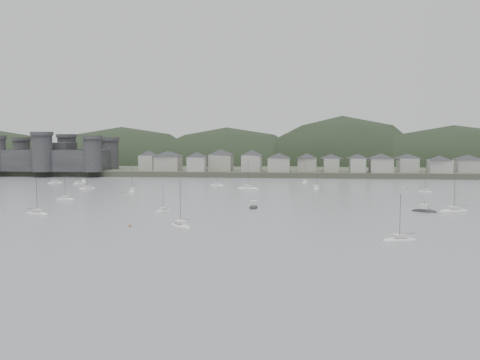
# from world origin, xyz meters

# --- Properties ---
(ground) EXTENTS (900.00, 900.00, 0.00)m
(ground) POSITION_xyz_m (0.00, 0.00, 0.00)
(ground) COLOR slate
(ground) RESTS_ON ground
(far_shore_land) EXTENTS (900.00, 250.00, 3.00)m
(far_shore_land) POSITION_xyz_m (0.00, 295.00, 1.50)
(far_shore_land) COLOR #383D2D
(far_shore_land) RESTS_ON ground
(forested_ridge) EXTENTS (851.55, 103.94, 102.57)m
(forested_ridge) POSITION_xyz_m (4.83, 269.40, -11.28)
(forested_ridge) COLOR black
(forested_ridge) RESTS_ON ground
(castle) EXTENTS (66.00, 43.00, 20.00)m
(castle) POSITION_xyz_m (-120.00, 179.80, 10.96)
(castle) COLOR #2D2D2F
(castle) RESTS_ON far_shore_land
(waterfront_town) EXTENTS (451.48, 28.46, 12.92)m
(waterfront_town) POSITION_xyz_m (50.59, 183.34, 8.66)
(waterfront_town) COLOR #9C9A8F
(waterfront_town) RESTS_ON far_shore_land
(sailboat_lead) EXTENTS (8.02, 8.43, 12.06)m
(sailboat_lead) POSITION_xyz_m (-6.14, 2.62, 0.17)
(sailboat_lead) COLOR silver
(sailboat_lead) RESTS_ON ground
(moored_fleet) EXTENTS (227.77, 168.02, 13.56)m
(moored_fleet) POSITION_xyz_m (1.65, 65.06, 0.18)
(moored_fleet) COLOR silver
(moored_fleet) RESTS_ON ground
(motor_launch_near) EXTENTS (7.65, 5.47, 3.74)m
(motor_launch_near) POSITION_xyz_m (58.05, 38.02, 0.30)
(motor_launch_near) COLOR black
(motor_launch_near) RESTS_ON ground
(motor_launch_far) EXTENTS (2.91, 7.47, 3.77)m
(motor_launch_far) POSITION_xyz_m (7.96, 41.54, 0.30)
(motor_launch_far) COLOR black
(motor_launch_far) RESTS_ON ground
(mooring_buoys) EXTENTS (164.09, 114.57, 0.70)m
(mooring_buoys) POSITION_xyz_m (2.73, 73.37, 0.15)
(mooring_buoys) COLOR #AF5D3A
(mooring_buoys) RESTS_ON ground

